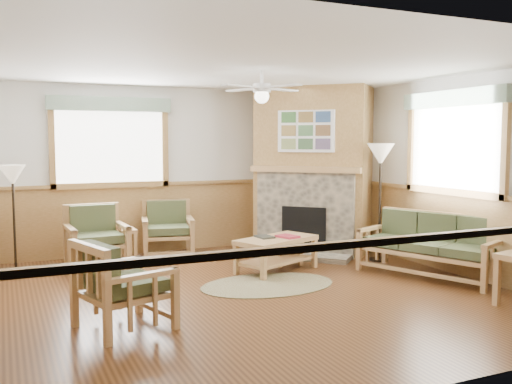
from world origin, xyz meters
name	(u,v)px	position (x,y,z in m)	size (l,w,h in m)	color
floor	(249,293)	(0.00, 0.00, -0.01)	(6.00, 6.00, 0.01)	#4C2C15
ceiling	(249,66)	(0.00, 0.00, 2.70)	(6.00, 6.00, 0.01)	white
wall_back	(178,170)	(0.00, 3.00, 1.35)	(6.00, 0.02, 2.70)	silver
wall_front	(418,209)	(0.00, -3.00, 1.35)	(6.00, 0.02, 2.70)	silver
wall_right	(446,175)	(3.00, 0.00, 1.35)	(0.02, 6.00, 2.70)	silver
wainscot	(249,248)	(0.00, 0.00, 0.55)	(6.00, 6.00, 1.10)	olive
fireplace	(313,170)	(2.05, 2.05, 1.35)	(2.20, 2.20, 2.70)	olive
window_back	(109,96)	(-1.10, 2.96, 2.53)	(1.90, 0.16, 1.50)	white
window_right	(457,89)	(2.96, -0.20, 2.53)	(0.16, 1.90, 1.50)	white
ceiling_fan	(262,73)	(0.30, 0.30, 2.66)	(1.24, 1.24, 0.36)	white
sofa	(429,245)	(2.55, -0.22, 0.42)	(0.75, 1.84, 0.85)	#A8804E
armchair_back_left	(97,237)	(-1.47, 2.12, 0.45)	(0.80, 0.80, 0.90)	#A8804E
armchair_back_right	(168,229)	(-0.31, 2.55, 0.44)	(0.78, 0.78, 0.87)	#A8804E
armchair_left	(124,284)	(-1.63, -0.69, 0.44)	(0.78, 0.78, 0.87)	#A8804E
coffee_table	(276,254)	(0.81, 0.91, 0.24)	(1.18, 0.59, 0.47)	#A8804E
end_table_chairs	(120,245)	(-1.09, 2.41, 0.25)	(0.45, 0.43, 0.51)	#A8804E
footstool	(284,252)	(1.10, 1.25, 0.19)	(0.43, 0.43, 0.37)	#A8804E
braided_rug	(268,285)	(0.36, 0.23, 0.01)	(1.76, 1.76, 0.01)	brown
floor_lamp_left	(14,220)	(-2.55, 2.18, 0.76)	(0.35, 0.35, 1.51)	black
floor_lamp_right	(380,202)	(2.55, 0.90, 0.90)	(0.41, 0.41, 1.80)	black
book_red	(288,235)	(0.96, 0.86, 0.50)	(0.22, 0.30, 0.03)	maroon
book_dark	(265,236)	(0.66, 0.98, 0.50)	(0.20, 0.27, 0.03)	#262720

